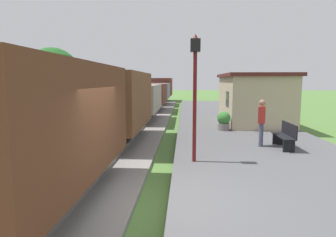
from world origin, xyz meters
TOP-DOWN VIEW (x-y plane):
  - ground_plane at (0.00, 0.00)m, footprint 160.00×160.00m
  - platform_slab at (3.20, 0.00)m, footprint 6.00×60.00m
  - track_ballast at (-2.40, 0.00)m, footprint 3.80×60.00m
  - rail_near at (-1.68, 0.00)m, footprint 0.07×60.00m
  - rail_far at (-3.12, 0.00)m, footprint 0.07×60.00m
  - freight_train at (-2.40, 15.82)m, footprint 2.50×39.20m
  - station_hut at (4.40, 11.22)m, footprint 3.50×5.80m
  - bench_near_hut at (4.09, 4.78)m, footprint 0.42×1.50m
  - bench_down_platform at (4.09, 16.44)m, footprint 0.42×1.50m
  - person_waiting at (3.32, 5.10)m, footprint 0.34×0.43m
  - potted_planter at (2.43, 8.60)m, footprint 0.64×0.64m
  - lamp_post_near at (0.81, 2.87)m, footprint 0.28×0.28m
  - tree_trackside_far at (-7.38, 11.81)m, footprint 3.18×3.18m

SIDE VIEW (x-z plane):
  - ground_plane at x=0.00m, z-range 0.00..0.00m
  - track_ballast at x=-2.40m, z-range 0.00..0.12m
  - platform_slab at x=3.20m, z-range 0.00..0.25m
  - rail_near at x=-1.68m, z-range 0.12..0.26m
  - rail_far at x=-3.12m, z-range 0.12..0.26m
  - bench_near_hut at x=4.09m, z-range 0.27..1.18m
  - bench_down_platform at x=4.09m, z-range 0.27..1.18m
  - potted_planter at x=2.43m, z-range 0.26..1.18m
  - person_waiting at x=3.32m, z-range 0.33..2.04m
  - freight_train at x=-2.40m, z-range 0.19..2.91m
  - station_hut at x=4.40m, z-range 0.26..3.04m
  - lamp_post_near at x=0.81m, z-range 0.95..4.65m
  - tree_trackside_far at x=-7.38m, z-range 0.71..5.32m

